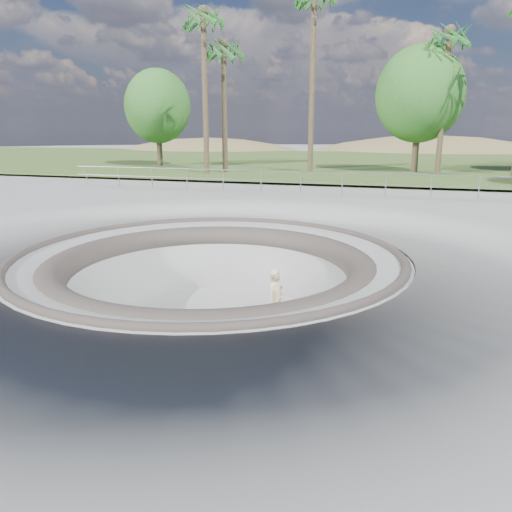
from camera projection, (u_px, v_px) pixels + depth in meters
name	position (u px, v px, depth m)	size (l,w,h in m)	color
ground	(210.00, 254.00, 13.18)	(180.00, 180.00, 0.00)	gray
skate_bowl	(211.00, 319.00, 13.64)	(14.00, 14.00, 4.10)	gray
grass_strip	(350.00, 162.00, 44.69)	(180.00, 36.00, 0.12)	#425923
distant_hills	(394.00, 206.00, 66.98)	(103.20, 45.00, 28.60)	brown
safety_railing	(301.00, 182.00, 24.14)	(25.00, 0.06, 1.03)	gray
skateboard	(276.00, 331.00, 12.87)	(0.83, 0.36, 0.08)	olive
skater	(276.00, 300.00, 12.66)	(0.60, 0.39, 1.64)	beige
palm_a	(203.00, 22.00, 30.83)	(2.60, 2.60, 10.81)	brown
palm_b	(223.00, 52.00, 32.03)	(2.60, 2.60, 9.07)	brown
palm_c	(314.00, 2.00, 31.36)	(2.60, 2.60, 12.25)	brown
palm_d	(449.00, 40.00, 30.69)	(2.60, 2.60, 9.62)	brown
bushy_tree_left	(158.00, 106.00, 38.73)	(5.18, 4.71, 7.48)	brown
bushy_tree_mid	(420.00, 94.00, 32.95)	(5.77, 5.25, 8.33)	brown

